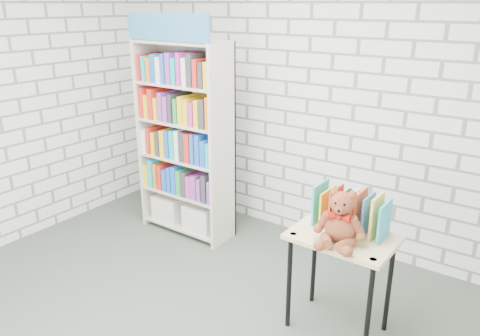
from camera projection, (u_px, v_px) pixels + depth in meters
The scene contains 6 objects.
ground at pixel (168, 335), 3.37m from camera, with size 4.50×4.50×0.00m, color #3E483C.
room_shell at pixel (152, 88), 2.77m from camera, with size 4.52×4.02×2.81m.
bookshelf at pixel (185, 139), 4.62m from camera, with size 0.97×0.38×2.18m.
display_table at pixel (342, 249), 3.24m from camera, with size 0.71×0.50×0.76m.
table_books at pixel (351, 210), 3.24m from camera, with size 0.49×0.22×0.29m.
teddy_bear at pixel (340, 222), 3.06m from camera, with size 0.34×0.33×0.37m.
Camera 1 is at (2.03, -1.96, 2.26)m, focal length 35.00 mm.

